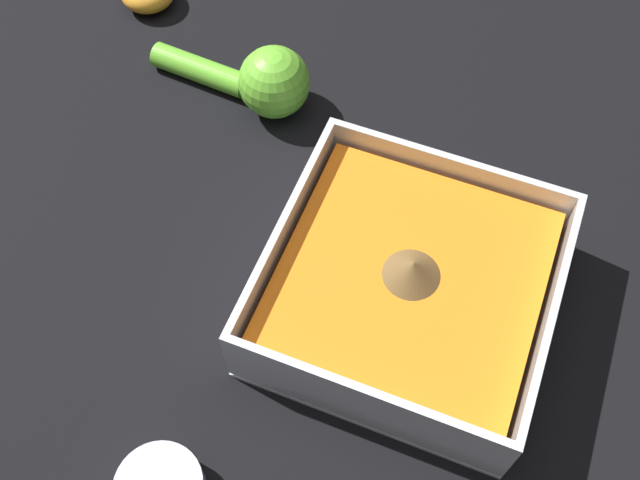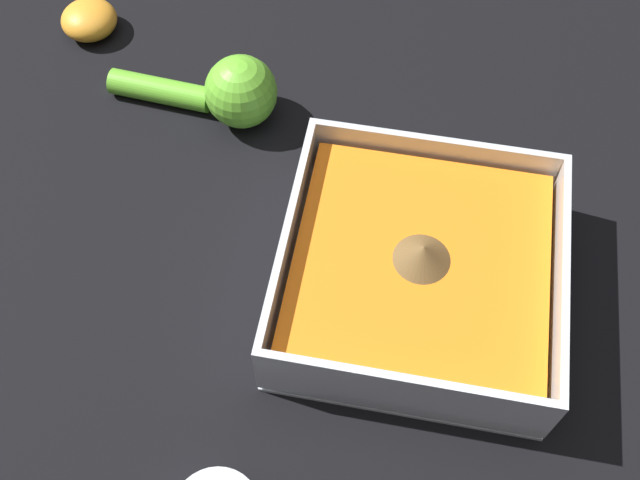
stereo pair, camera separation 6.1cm
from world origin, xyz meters
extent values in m
plane|color=black|center=(0.00, 0.00, 0.00)|extent=(4.00, 4.00, 0.00)
cube|color=silver|center=(-0.02, 0.03, 0.00)|extent=(0.22, 0.22, 0.01)
cube|color=silver|center=(-0.02, 0.13, 0.04)|extent=(0.22, 0.01, 0.06)
cube|color=silver|center=(-0.02, -0.08, 0.04)|extent=(0.22, 0.01, 0.06)
cube|color=silver|center=(0.09, 0.03, 0.04)|extent=(0.01, 0.21, 0.06)
cube|color=silver|center=(-0.12, 0.03, 0.04)|extent=(0.01, 0.21, 0.06)
cube|color=orange|center=(-0.02, 0.03, 0.03)|extent=(0.20, 0.20, 0.05)
cone|color=brown|center=(-0.02, 0.03, 0.06)|extent=(0.05, 0.05, 0.02)
sphere|color=#6BC633|center=(-0.18, -0.16, 0.03)|extent=(0.07, 0.07, 0.07)
cylinder|color=#6BC633|center=(-0.18, -0.24, 0.01)|extent=(0.03, 0.10, 0.03)
camera|label=1|loc=(0.27, 0.06, 0.56)|focal=42.00mm
camera|label=2|loc=(0.28, 0.00, 0.56)|focal=42.00mm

